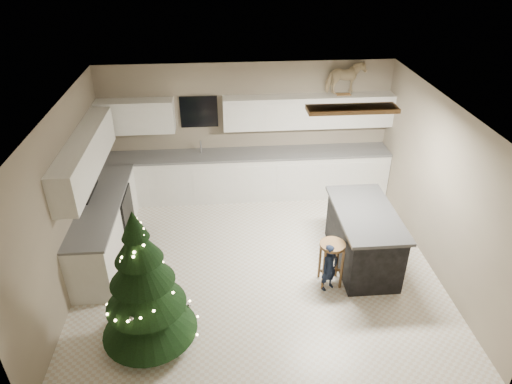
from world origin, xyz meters
TOP-DOWN VIEW (x-y plane):
  - ground_plane at (0.00, 0.00)m, footprint 5.50×5.50m
  - room_shell at (0.02, 0.00)m, footprint 5.52×5.02m
  - cabinetry at (-0.91, 1.65)m, footprint 5.50×3.20m
  - island at (1.66, -0.05)m, footprint 0.90×1.70m
  - bar_stool at (1.05, -0.50)m, footprint 0.38×0.38m
  - christmas_tree at (-1.52, -1.41)m, footprint 1.26×1.21m
  - toddler at (1.00, -0.62)m, footprint 0.33×0.30m
  - rocking_horse at (1.79, 2.33)m, footprint 0.74×0.44m

SIDE VIEW (x-z plane):
  - ground_plane at x=0.00m, z-range 0.00..0.00m
  - toddler at x=1.00m, z-range 0.00..0.77m
  - island at x=1.66m, z-range 0.00..0.95m
  - bar_stool at x=1.05m, z-range 0.18..0.91m
  - cabinetry at x=-0.91m, z-range -0.24..1.76m
  - christmas_tree at x=-1.52m, z-range -0.18..1.83m
  - room_shell at x=0.02m, z-range 0.44..3.05m
  - rocking_horse at x=1.79m, z-range 2.01..2.62m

